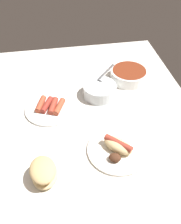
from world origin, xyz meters
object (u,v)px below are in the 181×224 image
Objects in this scene: bowl_coleslaw at (100,90)px; plate_hotdog_assembled at (118,148)px; bread_stack at (44,172)px; plate_sausages at (50,107)px; bowl_chili at (129,74)px.

bowl_coleslaw is 33.40cm from plate_hotdog_assembled.
bread_stack is (-7.05, 27.08, 1.86)cm from plate_hotdog_assembled.
bowl_chili reaches higher than plate_sausages.
plate_hotdog_assembled is 1.24× the size of bowl_chili.
bread_stack reaches higher than bowl_chili.
plate_hotdog_assembled is at bearing 159.06° from bowl_chili.
bowl_coleslaw is 1.24× the size of bread_stack.
bowl_coleslaw is at bearing 0.27° from plate_hotdog_assembled.
bread_stack is (-40.42, 26.92, 0.41)cm from bowl_coleslaw.
bread_stack reaches higher than plate_hotdog_assembled.
plate_sausages is (27.58, 23.31, -0.66)cm from plate_hotdog_assembled.
plate_hotdog_assembled reaches higher than bowl_chili.
bread_stack is at bearing 173.79° from plate_sausages.
bread_stack is at bearing 104.59° from plate_hotdog_assembled.
plate_hotdog_assembled is 36.12cm from plate_sausages.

